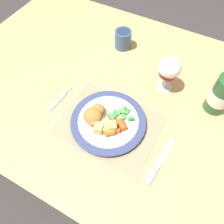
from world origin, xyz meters
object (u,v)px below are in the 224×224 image
Objects in this scene: dinner_plate at (108,122)px; dining_table at (118,100)px; table_knife at (158,164)px; fork at (59,100)px; wine_glass at (169,69)px; bottle at (224,91)px; drinking_cup at (123,39)px.

dining_table is at bearing 105.91° from dinner_plate.
dining_table is 0.35m from table_knife.
fork is 0.43m from wine_glass.
bottle is at bearing 25.17° from fork.
table_knife is 0.68× the size of bottle.
wine_glass is at bearing 65.90° from dinner_plate.
bottle is (0.31, 0.25, 0.08)m from dinner_plate.
wine_glass is 0.20m from bottle.
drinking_cup is at bearing 112.43° from dining_table.
wine_glass is (-0.10, 0.31, 0.10)m from table_knife.
wine_glass is 0.55× the size of bottle.
dinner_plate reaches higher than dining_table.
wine_glass is at bearing 107.69° from table_knife.
bottle is 3.28× the size of drinking_cup.
dining_table is 0.28m from drinking_cup.
dinner_plate is 0.22m from table_knife.
drinking_cup is at bearing 151.21° from wine_glass.
table_knife is at bearing -51.84° from drinking_cup.
table_knife is at bearing -7.72° from fork.
bottle is (0.36, 0.09, 0.18)m from dining_table.
bottle is (0.10, 0.31, 0.09)m from table_knife.
wine_glass is at bearing -28.79° from drinking_cup.
wine_glass reaches higher than dining_table.
fork is 0.59m from bottle.
dinner_plate is at bearing -141.16° from bottle.
fork is 0.49× the size of bottle.
wine_glass is (0.11, 0.25, 0.09)m from dinner_plate.
table_knife is at bearing -72.31° from wine_glass.
table_knife is 0.34m from wine_glass.
table_knife is (0.21, -0.06, -0.01)m from dinner_plate.
bottle reaches higher than drinking_cup.
dinner_plate is 0.42m from drinking_cup.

